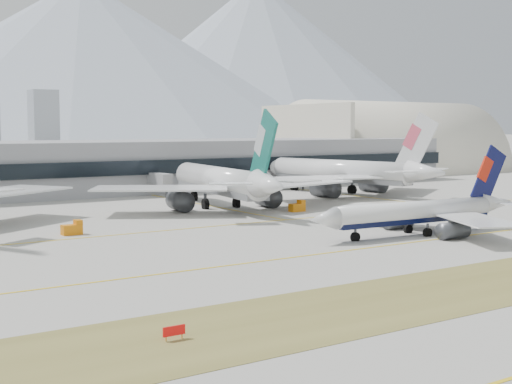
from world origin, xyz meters
TOP-DOWN VIEW (x-y plane):
  - ground at (0.00, 0.00)m, footprint 3000.00×3000.00m
  - taxiing_airliner at (33.45, 0.62)m, footprint 47.66×41.37m
  - widebody_cathay at (24.52, 54.77)m, footprint 64.19×63.46m
  - widebody_china_air at (71.82, 65.31)m, footprint 64.11×63.63m
  - terminal at (0.00, 114.84)m, footprint 280.00×43.10m
  - hangar at (154.56, 135.00)m, footprint 91.00×60.00m
  - hold_sign_left at (-32.54, -32.00)m, footprint 2.20×0.15m
  - gse_b at (-18.72, 34.67)m, footprint 3.55×2.00m
  - gse_c at (35.81, 40.51)m, footprint 3.55×2.00m

SIDE VIEW (x-z plane):
  - ground at x=0.00m, z-range 0.00..0.00m
  - hangar at x=154.56m, z-range -29.86..30.14m
  - hold_sign_left at x=-32.54m, z-range 0.20..1.55m
  - gse_b at x=-18.72m, z-range -0.25..2.35m
  - gse_c at x=35.81m, z-range -0.25..2.35m
  - taxiing_airliner at x=33.45m, z-range -4.14..11.86m
  - widebody_cathay at x=24.52m, z-range -5.42..17.73m
  - widebody_china_air at x=71.82m, z-range -5.46..17.84m
  - terminal at x=0.00m, z-range 0.00..15.00m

